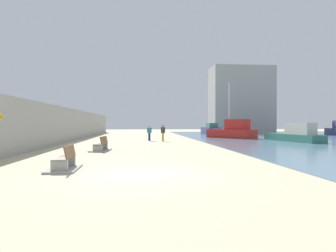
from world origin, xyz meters
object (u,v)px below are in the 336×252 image
object	(u,v)px
person_standing	(163,132)
boat_far_left	(295,135)
bench_far	(101,147)
person_walking	(149,132)
bench_near	(65,164)
boat_outer	(233,131)
boat_far_right	(210,130)

from	to	relation	value
person_standing	boat_far_left	xyz separation A→B (m)	(13.12, -1.77, -0.30)
bench_far	person_standing	bearing A→B (deg)	63.52
person_walking	boat_far_left	world-z (taller)	boat_far_left
person_walking	boat_far_left	xyz separation A→B (m)	(14.46, -3.06, -0.24)
bench_far	person_walking	xyz separation A→B (m)	(3.56, 11.13, 0.71)
bench_near	boat_outer	xyz separation A→B (m)	(14.30, 23.17, 0.66)
bench_far	boat_outer	xyz separation A→B (m)	(13.94, 15.29, 0.66)
boat_far_right	boat_far_left	size ratio (longest dim) A/B	0.92
boat_outer	person_standing	bearing A→B (deg)	-148.91
boat_far_right	boat_far_left	xyz separation A→B (m)	(3.94, -19.23, -0.06)
boat_far_left	bench_far	bearing A→B (deg)	-155.88
bench_far	boat_outer	world-z (taller)	boat_outer
person_standing	boat_far_left	size ratio (longest dim) A/B	0.23
person_walking	boat_far_right	world-z (taller)	boat_far_right
bench_far	boat_far_left	world-z (taller)	boat_far_left
boat_far_right	boat_far_left	distance (m)	19.62
boat_outer	boat_far_right	bearing A→B (deg)	89.31
person_standing	boat_outer	size ratio (longest dim) A/B	0.25
bench_near	person_standing	size ratio (longest dim) A/B	1.24
boat_far_right	boat_outer	size ratio (longest dim) A/B	1.00
person_standing	boat_far_left	distance (m)	13.24
bench_near	person_walking	distance (m)	19.42
boat_far_right	boat_far_left	world-z (taller)	boat_far_left
bench_near	boat_outer	bearing A→B (deg)	58.32
bench_near	boat_far_right	xyz separation A→B (m)	(14.44, 35.17, 0.53)
person_walking	boat_far_left	distance (m)	14.78
boat_outer	bench_near	bearing A→B (deg)	-121.68
bench_near	bench_far	xyz separation A→B (m)	(0.36, 7.88, 0.00)
person_standing	bench_near	bearing A→B (deg)	-106.54
person_walking	bench_far	bearing A→B (deg)	-107.72
bench_near	person_standing	xyz separation A→B (m)	(5.26, 17.72, 0.77)
person_standing	boat_outer	xyz separation A→B (m)	(9.03, 5.45, -0.12)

